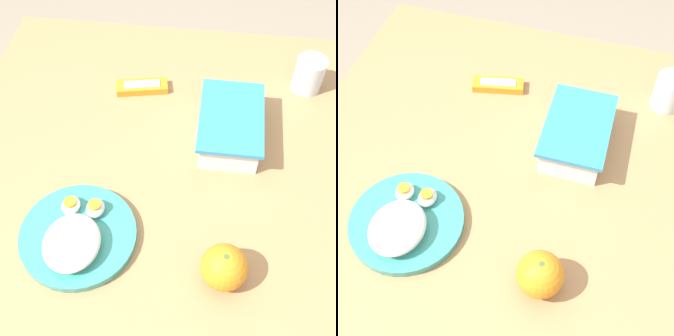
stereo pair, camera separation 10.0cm
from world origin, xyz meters
The scene contains 7 objects.
ground_plane centered at (0.00, 0.00, 0.00)m, with size 10.00×10.00×0.00m, color gray.
table centered at (0.00, 0.00, 0.66)m, with size 1.16×0.95×0.77m.
food_container centered at (-0.19, 0.15, 0.81)m, with size 0.22×0.14×0.07m.
orange_fruit centered at (0.16, 0.15, 0.82)m, with size 0.09×0.09×0.09m.
rice_plate centered at (0.12, -0.13, 0.80)m, with size 0.23×0.23×0.06m.
candy_bar centered at (-0.32, -0.08, 0.78)m, with size 0.07×0.13×0.02m.
drinking_glass centered at (-0.38, 0.33, 0.82)m, with size 0.07×0.07×0.09m.
Camera 1 is at (0.54, 0.10, 1.60)m, focal length 50.00 mm.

